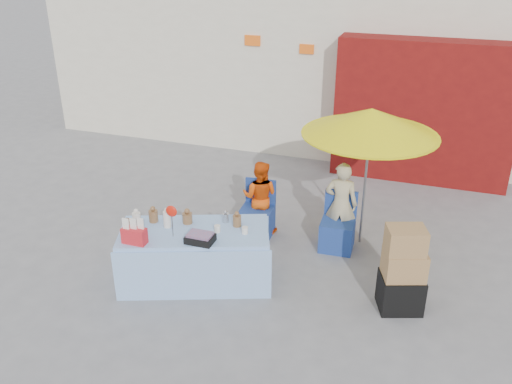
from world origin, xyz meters
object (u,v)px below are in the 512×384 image
at_px(vendor_beige, 341,204).
at_px(box_stack, 403,272).
at_px(market_table, 195,255).
at_px(umbrella, 371,122).
at_px(vendor_orange, 260,197).
at_px(chair_left, 257,219).
at_px(chair_right, 337,232).

relative_size(vendor_beige, box_stack, 1.15).
distance_m(market_table, umbrella, 2.99).
xyz_separation_m(market_table, box_stack, (2.65, 0.25, 0.14)).
distance_m(market_table, vendor_orange, 1.63).
xyz_separation_m(chair_left, umbrella, (1.55, 0.28, 1.64)).
xyz_separation_m(chair_right, umbrella, (0.30, 0.28, 1.64)).
distance_m(chair_left, vendor_orange, 0.35).
bearing_deg(chair_left, vendor_beige, 3.26).
bearing_deg(box_stack, market_table, -174.56).
bearing_deg(chair_left, chair_right, -2.86).
height_order(chair_left, vendor_beige, vendor_beige).
height_order(chair_right, umbrella, umbrella).
bearing_deg(chair_right, vendor_beige, 86.80).
xyz_separation_m(chair_right, box_stack, (1.02, -1.18, 0.27)).
distance_m(chair_right, box_stack, 1.58).
bearing_deg(chair_left, box_stack, -30.45).
bearing_deg(vendor_orange, vendor_beige, 177.14).
bearing_deg(umbrella, vendor_orange, -174.47).
bearing_deg(vendor_beige, market_table, 41.08).
bearing_deg(box_stack, vendor_orange, 149.80).
height_order(market_table, vendor_orange, market_table).
relative_size(market_table, vendor_orange, 1.87).
xyz_separation_m(market_table, chair_right, (1.63, 1.44, -0.13)).
relative_size(chair_left, vendor_orange, 0.73).
distance_m(market_table, vendor_beige, 2.28).
xyz_separation_m(chair_left, vendor_orange, (0.00, 0.13, 0.32)).
height_order(chair_right, vendor_orange, vendor_orange).
distance_m(vendor_orange, vendor_beige, 1.25).
distance_m(chair_left, chair_right, 1.25).
distance_m(chair_right, vendor_orange, 1.30).
distance_m(market_table, chair_left, 1.49).
height_order(chair_left, umbrella, umbrella).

